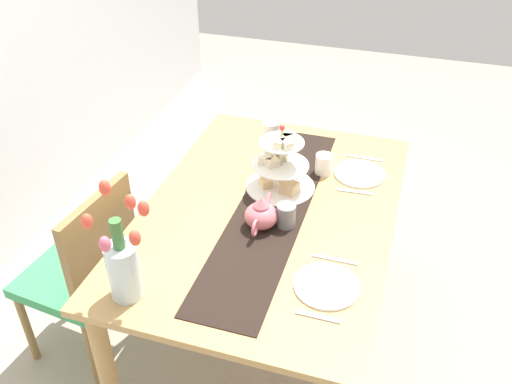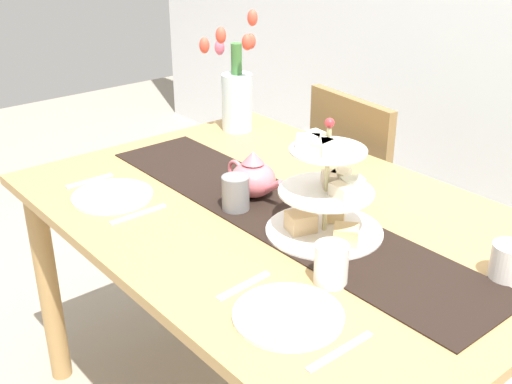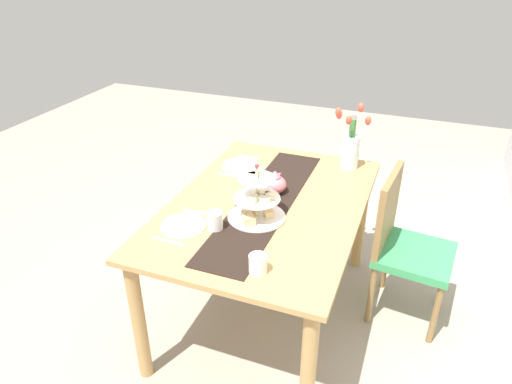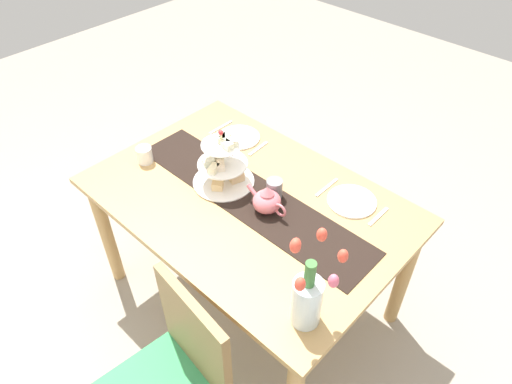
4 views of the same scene
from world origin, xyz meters
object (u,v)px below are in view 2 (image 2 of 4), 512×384
(knife_left, at_px, (138,214))
(fork_right, at_px, (244,286))
(tiered_cake_stand, at_px, (326,197))
(tulip_vase, at_px, (236,92))
(mug_grey, at_px, (236,193))
(dinner_plate_left, at_px, (113,196))
(dining_table, at_px, (281,246))
(dinner_plate_right, at_px, (288,315))
(cream_jug, at_px, (508,262))
(knife_right, at_px, (340,351))
(fork_left, at_px, (90,181))
(chair_left, at_px, (368,193))
(teapot, at_px, (253,177))
(mug_white_text, at_px, (331,264))

(knife_left, xyz_separation_m, fork_right, (0.45, 0.00, 0.00))
(knife_left, bearing_deg, tiered_cake_stand, 38.48)
(tulip_vase, relative_size, fork_right, 2.90)
(tulip_vase, relative_size, mug_grey, 4.57)
(dinner_plate_left, distance_m, mug_grey, 0.37)
(dining_table, height_order, dinner_plate_right, dinner_plate_right)
(dining_table, bearing_deg, cream_jug, 15.68)
(knife_right, bearing_deg, fork_right, 180.00)
(tiered_cake_stand, bearing_deg, knife_right, -41.74)
(knife_left, bearing_deg, knife_right, 0.00)
(tulip_vase, relative_size, fork_left, 2.90)
(chair_left, bearing_deg, teapot, -76.25)
(chair_left, bearing_deg, cream_jug, -33.07)
(tulip_vase, distance_m, dinner_plate_right, 1.18)
(teapot, relative_size, mug_white_text, 2.51)
(dining_table, height_order, fork_left, fork_left)
(mug_grey, bearing_deg, tulip_vase, 141.51)
(knife_left, height_order, knife_right, same)
(teapot, bearing_deg, dinner_plate_left, -128.62)
(fork_left, distance_m, dinner_plate_right, 0.89)
(chair_left, relative_size, mug_white_text, 9.58)
(knife_right, bearing_deg, mug_white_text, 138.55)
(fork_right, bearing_deg, teapot, 137.99)
(dinner_plate_right, relative_size, knife_right, 1.35)
(dinner_plate_left, distance_m, fork_left, 0.15)
(knife_left, distance_m, dinner_plate_right, 0.60)
(fork_right, bearing_deg, knife_right, 0.00)
(tiered_cake_stand, bearing_deg, tulip_vase, 157.19)
(dinner_plate_right, bearing_deg, tiered_cake_stand, 123.33)
(fork_right, bearing_deg, cream_jug, 53.68)
(knife_right, relative_size, mug_white_text, 1.79)
(tulip_vase, bearing_deg, chair_left, 53.16)
(fork_left, xyz_separation_m, knife_left, (0.29, 0.00, 0.00))
(teapot, xyz_separation_m, mug_grey, (0.04, -0.09, -0.01))
(mug_white_text, bearing_deg, fork_right, -124.22)
(dinner_plate_right, height_order, mug_grey, mug_grey)
(dinner_plate_right, distance_m, mug_white_text, 0.17)
(dining_table, xyz_separation_m, knife_right, (0.52, -0.31, 0.11))
(tiered_cake_stand, bearing_deg, mug_white_text, -42.04)
(cream_jug, bearing_deg, mug_white_text, -127.34)
(tiered_cake_stand, relative_size, dinner_plate_left, 1.32)
(mug_white_text, bearing_deg, tiered_cake_stand, 137.96)
(chair_left, relative_size, dinner_plate_left, 3.96)
(dining_table, relative_size, tiered_cake_stand, 4.90)
(tulip_vase, height_order, fork_right, tulip_vase)
(chair_left, height_order, teapot, teapot)
(cream_jug, distance_m, dinner_plate_right, 0.52)
(teapot, distance_m, dinner_plate_right, 0.59)
(fork_left, relative_size, knife_right, 0.88)
(tiered_cake_stand, distance_m, dinner_plate_right, 0.39)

